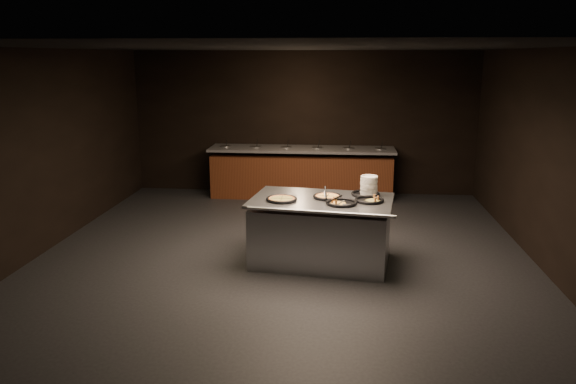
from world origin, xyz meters
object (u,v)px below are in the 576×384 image
object	(u,v)px
serving_counter	(321,232)
pan_cheese_whole	(327,197)
plate_stack	(369,186)
pan_veggie_whole	(282,199)

from	to	relation	value
serving_counter	pan_cheese_whole	world-z (taller)	pan_cheese_whole
plate_stack	pan_veggie_whole	distance (m)	1.25
serving_counter	pan_cheese_whole	xyz separation A→B (m)	(0.08, 0.07, 0.49)
serving_counter	plate_stack	xyz separation A→B (m)	(0.65, 0.29, 0.61)
pan_veggie_whole	plate_stack	bearing A→B (deg)	19.53
serving_counter	pan_veggie_whole	distance (m)	0.74
serving_counter	pan_veggie_whole	bearing A→B (deg)	-158.76
plate_stack	pan_cheese_whole	world-z (taller)	plate_stack
serving_counter	plate_stack	bearing A→B (deg)	31.53
pan_veggie_whole	serving_counter	bearing A→B (deg)	13.72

